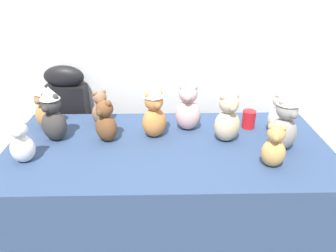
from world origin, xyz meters
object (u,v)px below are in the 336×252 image
(teddy_bear_sand, at_px, (228,119))
(teddy_bear_blush, at_px, (188,108))
(teddy_bear_caramel, at_px, (44,107))
(party_cup_red, at_px, (249,119))
(teddy_bear_chestnut, at_px, (106,122))
(teddy_bear_mocha, at_px, (101,109))
(teddy_bear_ash, at_px, (285,121))
(display_table, at_px, (168,197))
(teddy_bear_snow, at_px, (21,143))
(teddy_bear_cream, at_px, (279,113))
(instrument_case, at_px, (72,132))
(teddy_bear_ginger, at_px, (154,112))
(teddy_bear_honey, at_px, (274,147))
(teddy_bear_charcoal, at_px, (52,115))

(teddy_bear_sand, bearing_deg, teddy_bear_blush, 129.49)
(teddy_bear_caramel, bearing_deg, party_cup_red, 24.46)
(teddy_bear_chestnut, relative_size, party_cup_red, 2.30)
(teddy_bear_chestnut, xyz_separation_m, teddy_bear_caramel, (-0.39, 0.17, 0.02))
(party_cup_red, bearing_deg, teddy_bear_mocha, 175.71)
(teddy_bear_ash, height_order, teddy_bear_chestnut, teddy_bear_ash)
(display_table, relative_size, teddy_bear_snow, 7.70)
(teddy_bear_mocha, xyz_separation_m, teddy_bear_snow, (-0.32, -0.43, 0.00))
(teddy_bear_ash, bearing_deg, party_cup_red, 91.77)
(teddy_bear_mocha, xyz_separation_m, teddy_bear_cream, (1.07, -0.13, 0.02))
(instrument_case, xyz_separation_m, teddy_bear_caramel, (-0.04, -0.33, 0.35))
(teddy_bear_snow, distance_m, teddy_bear_blush, 0.93)
(teddy_bear_snow, bearing_deg, teddy_bear_sand, -8.02)
(teddy_bear_caramel, relative_size, teddy_bear_ginger, 0.92)
(teddy_bear_blush, bearing_deg, display_table, -112.12)
(teddy_bear_ash, height_order, teddy_bear_caramel, teddy_bear_ash)
(instrument_case, distance_m, teddy_bear_caramel, 0.48)
(teddy_bear_ash, relative_size, teddy_bear_blush, 1.15)
(display_table, bearing_deg, teddy_bear_sand, 9.07)
(teddy_bear_caramel, bearing_deg, teddy_bear_sand, 15.79)
(teddy_bear_mocha, relative_size, teddy_bear_snow, 0.97)
(party_cup_red, bearing_deg, teddy_bear_caramel, 179.06)
(instrument_case, distance_m, teddy_bear_ash, 1.50)
(teddy_bear_honey, xyz_separation_m, teddy_bear_charcoal, (-1.16, 0.30, 0.05))
(teddy_bear_cream, distance_m, teddy_bear_ginger, 0.74)
(teddy_bear_honey, height_order, teddy_bear_caramel, teddy_bear_caramel)
(party_cup_red, bearing_deg, teddy_bear_cream, -20.85)
(teddy_bear_honey, bearing_deg, teddy_bear_ginger, 168.53)
(teddy_bear_cream, bearing_deg, display_table, 164.95)
(teddy_bear_chestnut, height_order, teddy_bear_caramel, teddy_bear_caramel)
(teddy_bear_ash, bearing_deg, teddy_bear_ginger, 144.84)
(display_table, xyz_separation_m, teddy_bear_ash, (0.62, -0.05, 0.53))
(display_table, xyz_separation_m, teddy_bear_charcoal, (-0.64, 0.08, 0.52))
(teddy_bear_mocha, height_order, teddy_bear_charcoal, teddy_bear_charcoal)
(teddy_bear_snow, height_order, party_cup_red, teddy_bear_snow)
(display_table, relative_size, teddy_bear_mocha, 7.93)
(teddy_bear_sand, distance_m, teddy_bear_chestnut, 0.68)
(teddy_bear_charcoal, relative_size, teddy_bear_blush, 1.09)
(party_cup_red, bearing_deg, teddy_bear_charcoal, -173.42)
(teddy_bear_ash, distance_m, teddy_bear_chestnut, 0.97)
(teddy_bear_cream, bearing_deg, teddy_bear_snow, 164.01)
(party_cup_red, bearing_deg, teddy_bear_ginger, -170.08)
(instrument_case, height_order, party_cup_red, instrument_case)
(teddy_bear_chestnut, xyz_separation_m, teddy_bear_blush, (0.47, 0.14, 0.02))
(teddy_bear_sand, height_order, teddy_bear_mocha, teddy_bear_sand)
(teddy_bear_ash, height_order, teddy_bear_charcoal, teddy_bear_ash)
(teddy_bear_blush, bearing_deg, teddy_bear_ginger, -146.80)
(display_table, height_order, teddy_bear_blush, teddy_bear_blush)
(teddy_bear_caramel, relative_size, party_cup_red, 2.64)
(teddy_bear_honey, distance_m, teddy_bear_chestnut, 0.91)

